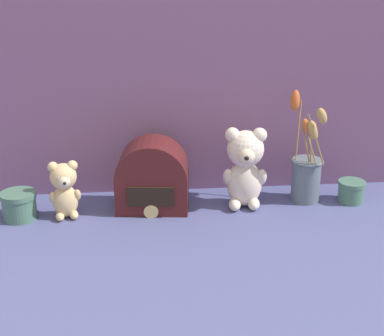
# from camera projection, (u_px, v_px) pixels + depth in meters

# --- Properties ---
(ground_plane) EXTENTS (4.00, 4.00, 0.00)m
(ground_plane) POSITION_uv_depth(u_px,v_px,m) (193.00, 211.00, 1.65)
(ground_plane) COLOR #4C5184
(backdrop_wall) EXTENTS (1.42, 0.02, 0.77)m
(backdrop_wall) POSITION_uv_depth(u_px,v_px,m) (187.00, 64.00, 1.67)
(backdrop_wall) COLOR #704C70
(backdrop_wall) RESTS_ON ground
(teddy_bear_large) EXTENTS (0.13, 0.12, 0.23)m
(teddy_bear_large) POSITION_uv_depth(u_px,v_px,m) (245.00, 166.00, 1.65)
(teddy_bear_large) COLOR beige
(teddy_bear_large) RESTS_ON ground
(teddy_bear_medium) EXTENTS (0.09, 0.08, 0.16)m
(teddy_bear_medium) POSITION_uv_depth(u_px,v_px,m) (64.00, 189.00, 1.59)
(teddy_bear_medium) COLOR #DBBC84
(teddy_bear_medium) RESTS_ON ground
(flower_vase) EXTENTS (0.11, 0.13, 0.33)m
(flower_vase) POSITION_uv_depth(u_px,v_px,m) (306.00, 171.00, 1.69)
(flower_vase) COLOR slate
(flower_vase) RESTS_ON ground
(vintage_radio) EXTENTS (0.21, 0.15, 0.20)m
(vintage_radio) POSITION_uv_depth(u_px,v_px,m) (153.00, 180.00, 1.65)
(vintage_radio) COLOR #4C1919
(vintage_radio) RESTS_ON ground
(decorative_tin_tall) EXTENTS (0.08, 0.08, 0.06)m
(decorative_tin_tall) POSITION_uv_depth(u_px,v_px,m) (351.00, 191.00, 1.71)
(decorative_tin_tall) COLOR #47705B
(decorative_tin_tall) RESTS_ON ground
(decorative_tin_short) EXTENTS (0.10, 0.10, 0.08)m
(decorative_tin_short) POSITION_uv_depth(u_px,v_px,m) (19.00, 205.00, 1.60)
(decorative_tin_short) COLOR #47705B
(decorative_tin_short) RESTS_ON ground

